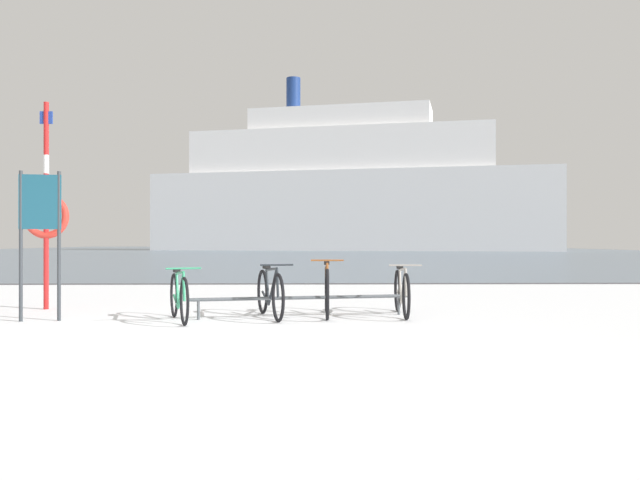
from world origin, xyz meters
TOP-DOWN VIEW (x-y plane):
  - ground at (0.00, 53.90)m, footprint 80.00×132.00m
  - bike_rack at (1.14, 2.75)m, footprint 3.22×0.68m
  - bicycle_0 at (-0.54, 2.29)m, footprint 0.64×1.57m
  - bicycle_1 at (0.68, 2.66)m, footprint 0.59×1.69m
  - bicycle_2 at (1.50, 2.88)m, footprint 0.46×1.75m
  - bicycle_3 at (2.61, 2.91)m, footprint 0.46×1.74m
  - info_sign at (-2.46, 2.35)m, footprint 0.55×0.13m
  - rescue_post at (-2.99, 3.92)m, footprint 0.74×0.11m
  - ferry_ship at (5.95, 67.98)m, footprint 46.30×19.86m

SIDE VIEW (x-z plane):
  - ground at x=0.00m, z-range -0.08..0.00m
  - bike_rack at x=1.14m, z-range 0.11..0.42m
  - bicycle_0 at x=-0.54m, z-range -0.03..0.72m
  - bicycle_3 at x=2.61m, z-range -0.04..0.74m
  - bicycle_1 at x=0.68m, z-range -0.04..0.75m
  - bicycle_2 at x=1.50m, z-range -0.04..0.80m
  - info_sign at x=-2.46m, z-range 0.37..2.44m
  - rescue_post at x=-2.99m, z-range -0.08..3.26m
  - ferry_ship at x=5.95m, z-range -3.32..16.82m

